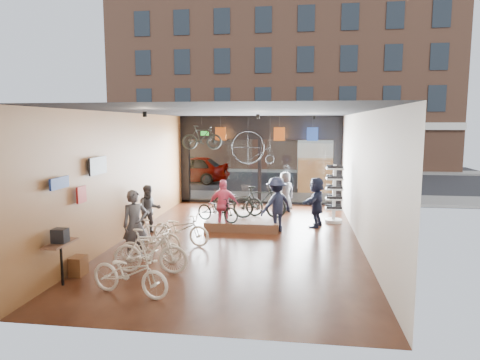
% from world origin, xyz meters
% --- Properties ---
extents(ground_plane, '(7.00, 12.00, 0.04)m').
position_xyz_m(ground_plane, '(0.00, 0.00, -0.02)').
color(ground_plane, black).
rests_on(ground_plane, ground).
extents(ceiling, '(7.00, 12.00, 0.04)m').
position_xyz_m(ceiling, '(0.00, 0.00, 3.82)').
color(ceiling, black).
rests_on(ceiling, ground).
extents(wall_left, '(0.04, 12.00, 3.80)m').
position_xyz_m(wall_left, '(-3.52, 0.00, 1.90)').
color(wall_left, olive).
rests_on(wall_left, ground).
extents(wall_right, '(0.04, 12.00, 3.80)m').
position_xyz_m(wall_right, '(3.52, 0.00, 1.90)').
color(wall_right, beige).
rests_on(wall_right, ground).
extents(wall_back, '(7.00, 0.04, 3.80)m').
position_xyz_m(wall_back, '(0.00, -6.02, 1.90)').
color(wall_back, beige).
rests_on(wall_back, ground).
extents(storefront, '(7.00, 0.26, 3.80)m').
position_xyz_m(storefront, '(0.00, 6.00, 1.90)').
color(storefront, black).
rests_on(storefront, ground).
extents(exit_sign, '(0.35, 0.06, 0.18)m').
position_xyz_m(exit_sign, '(-2.40, 5.88, 3.05)').
color(exit_sign, '#198C26').
rests_on(exit_sign, storefront).
extents(street_road, '(30.00, 18.00, 0.02)m').
position_xyz_m(street_road, '(0.00, 15.00, -0.01)').
color(street_road, black).
rests_on(street_road, ground).
extents(sidewalk_near, '(30.00, 2.40, 0.12)m').
position_xyz_m(sidewalk_near, '(0.00, 7.20, 0.06)').
color(sidewalk_near, slate).
rests_on(sidewalk_near, ground).
extents(sidewalk_far, '(30.00, 2.00, 0.12)m').
position_xyz_m(sidewalk_far, '(0.00, 19.00, 0.06)').
color(sidewalk_far, slate).
rests_on(sidewalk_far, ground).
extents(opposite_building, '(26.00, 5.00, 14.00)m').
position_xyz_m(opposite_building, '(0.00, 21.50, 7.00)').
color(opposite_building, brown).
rests_on(opposite_building, ground).
extents(street_car, '(4.78, 1.92, 1.63)m').
position_xyz_m(street_car, '(-4.79, 12.00, 0.81)').
color(street_car, gray).
rests_on(street_car, street_road).
extents(box_truck, '(2.09, 6.27, 2.47)m').
position_xyz_m(box_truck, '(2.65, 11.00, 1.23)').
color(box_truck, silver).
rests_on(box_truck, street_road).
extents(floor_bike_0, '(1.90, 1.05, 0.94)m').
position_xyz_m(floor_bike_0, '(-1.64, -4.54, 0.47)').
color(floor_bike_0, beige).
rests_on(floor_bike_0, ground_plane).
extents(floor_bike_1, '(1.80, 0.60, 1.07)m').
position_xyz_m(floor_bike_1, '(-1.67, -3.26, 0.53)').
color(floor_bike_1, beige).
rests_on(floor_bike_1, ground_plane).
extents(floor_bike_2, '(1.60, 0.61, 0.83)m').
position_xyz_m(floor_bike_2, '(-1.92, -2.52, 0.42)').
color(floor_bike_2, beige).
rests_on(floor_bike_2, ground_plane).
extents(floor_bike_3, '(1.61, 0.71, 0.94)m').
position_xyz_m(floor_bike_3, '(-2.09, -1.78, 0.47)').
color(floor_bike_3, beige).
rests_on(floor_bike_3, ground_plane).
extents(floor_bike_4, '(1.88, 0.99, 0.94)m').
position_xyz_m(floor_bike_4, '(-1.64, -0.82, 0.47)').
color(floor_bike_4, beige).
rests_on(floor_bike_4, ground_plane).
extents(display_platform, '(2.40, 1.80, 0.30)m').
position_xyz_m(display_platform, '(-0.10, 1.57, 0.15)').
color(display_platform, '#462C20').
rests_on(display_platform, ground_plane).
extents(display_bike_left, '(1.65, 1.11, 0.82)m').
position_xyz_m(display_bike_left, '(-0.88, 0.93, 0.71)').
color(display_bike_left, black).
rests_on(display_bike_left, display_platform).
extents(display_bike_mid, '(1.86, 0.74, 1.09)m').
position_xyz_m(display_bike_mid, '(0.42, 1.61, 0.84)').
color(display_bike_mid, black).
rests_on(display_bike_mid, display_platform).
extents(display_bike_right, '(1.97, 1.08, 0.98)m').
position_xyz_m(display_bike_right, '(-0.39, 2.08, 0.79)').
color(display_bike_right, black).
rests_on(display_bike_right, display_platform).
extents(customer_0, '(0.78, 0.75, 1.79)m').
position_xyz_m(customer_0, '(-2.42, -2.26, 0.90)').
color(customer_0, '#3F3F44').
rests_on(customer_0, ground_plane).
extents(customer_1, '(0.95, 0.89, 1.55)m').
position_xyz_m(customer_1, '(-2.95, 0.25, 0.78)').
color(customer_1, '#3F3F44').
rests_on(customer_1, ground_plane).
extents(customer_2, '(1.02, 0.48, 1.69)m').
position_xyz_m(customer_2, '(-0.68, 0.92, 0.85)').
color(customer_2, '#CC4C72').
rests_on(customer_2, ground_plane).
extents(customer_3, '(1.30, 1.25, 1.78)m').
position_xyz_m(customer_3, '(1.01, 1.07, 0.89)').
color(customer_3, '#161C33').
rests_on(customer_3, ground_plane).
extents(customer_4, '(0.92, 0.82, 1.59)m').
position_xyz_m(customer_4, '(1.18, 4.36, 0.79)').
color(customer_4, '#3F3F44').
rests_on(customer_4, ground_plane).
extents(customer_5, '(0.99, 1.65, 1.69)m').
position_xyz_m(customer_5, '(2.31, 1.94, 0.85)').
color(customer_5, '#161C33').
rests_on(customer_5, ground_plane).
extents(sunglasses_rack, '(0.66, 0.57, 2.05)m').
position_xyz_m(sunglasses_rack, '(2.95, 2.67, 1.03)').
color(sunglasses_rack, white).
rests_on(sunglasses_rack, ground_plane).
extents(wall_merch, '(0.40, 2.40, 2.60)m').
position_xyz_m(wall_merch, '(-3.38, -3.50, 1.30)').
color(wall_merch, navy).
rests_on(wall_merch, wall_left).
extents(penny_farthing, '(1.64, 0.06, 1.31)m').
position_xyz_m(penny_farthing, '(-0.03, 4.21, 2.50)').
color(penny_farthing, black).
rests_on(penny_farthing, ceiling).
extents(hung_bike, '(1.64, 0.86, 0.95)m').
position_xyz_m(hung_bike, '(-2.14, 4.20, 2.93)').
color(hung_bike, black).
rests_on(hung_bike, ceiling).
extents(jersey_left, '(0.45, 0.03, 0.55)m').
position_xyz_m(jersey_left, '(-1.58, 5.20, 3.05)').
color(jersey_left, '#CC5919').
rests_on(jersey_left, ceiling).
extents(jersey_mid, '(0.45, 0.03, 0.55)m').
position_xyz_m(jersey_mid, '(0.88, 5.20, 3.05)').
color(jersey_mid, '#CC5919').
rests_on(jersey_mid, ceiling).
extents(jersey_right, '(0.45, 0.03, 0.55)m').
position_xyz_m(jersey_right, '(2.22, 5.20, 3.05)').
color(jersey_right, '#1E3F99').
rests_on(jersey_right, ceiling).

